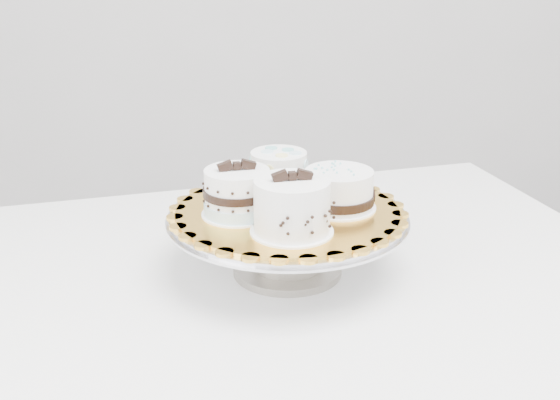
{
  "coord_description": "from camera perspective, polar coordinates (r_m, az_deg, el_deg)",
  "views": [
    {
      "loc": [
        0.03,
        -0.74,
        1.26
      ],
      "look_at": [
        0.18,
        0.25,
        0.88
      ],
      "focal_mm": 45.0,
      "sensor_mm": 36.0,
      "label": 1
    }
  ],
  "objects": [
    {
      "name": "table",
      "position": [
        1.16,
        -2.34,
        -9.23
      ],
      "size": [
        1.38,
        1.01,
        0.75
      ],
      "rotation": [
        0.0,
        0.0,
        0.13
      ],
      "color": "white",
      "rests_on": "floor"
    },
    {
      "name": "cake_banded",
      "position": [
        1.06,
        -3.49,
        0.47
      ],
      "size": [
        0.11,
        0.11,
        0.09
      ],
      "rotation": [
        0.0,
        0.0,
        0.09
      ],
      "color": "white",
      "rests_on": "cake_board"
    },
    {
      "name": "cake_board",
      "position": [
        1.09,
        0.62,
        -0.93
      ],
      "size": [
        0.38,
        0.38,
        0.01
      ],
      "primitive_type": "cylinder",
      "rotation": [
        0.0,
        0.0,
        -0.11
      ],
      "color": "gold",
      "rests_on": "cake_stand"
    },
    {
      "name": "cake_ribbon",
      "position": [
        1.09,
        4.84,
        0.76
      ],
      "size": [
        0.13,
        0.13,
        0.06
      ],
      "rotation": [
        0.0,
        0.0,
        -0.21
      ],
      "color": "white",
      "rests_on": "cake_board"
    },
    {
      "name": "cake_dots",
      "position": [
        1.16,
        -0.1,
        2.33
      ],
      "size": [
        0.12,
        0.12,
        0.07
      ],
      "rotation": [
        0.0,
        0.0,
        -0.42
      ],
      "color": "white",
      "rests_on": "cake_board"
    },
    {
      "name": "cake_swirl",
      "position": [
        1.0,
        0.98,
        -0.63
      ],
      "size": [
        0.12,
        0.12,
        0.1
      ],
      "rotation": [
        0.0,
        0.0,
        0.05
      ],
      "color": "white",
      "rests_on": "cake_board"
    },
    {
      "name": "cake_stand",
      "position": [
        1.1,
        0.61,
        -2.61
      ],
      "size": [
        0.38,
        0.38,
        0.1
      ],
      "color": "gray",
      "rests_on": "table"
    }
  ]
}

